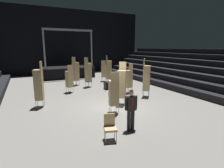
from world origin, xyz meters
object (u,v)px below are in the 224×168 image
Objects in this scene: man_with_tie at (131,107)px; chair_stack_aisle_left at (104,71)px; chair_stack_rear_centre at (88,72)px; loose_chair_near_man at (110,126)px; chair_stack_front_left at (114,92)px; chair_stack_front_right at (69,79)px; chair_stack_mid_right at (122,84)px; chair_stack_rear_left at (129,78)px; chair_stack_mid_centre at (109,70)px; chair_stack_aisle_right at (39,84)px; stage_riser at (68,71)px; chair_stack_mid_left at (146,78)px; chair_stack_rear_right at (76,71)px; equipment_road_case at (110,85)px.

man_with_tie is 10.82m from chair_stack_aisle_left.
loose_chair_near_man is (-2.19, -8.86, -0.70)m from chair_stack_rear_centre.
man_with_tie is 8.58m from chair_stack_rear_centre.
chair_stack_front_right is (-1.04, 5.24, -0.04)m from chair_stack_front_left.
chair_stack_mid_right reaches higher than man_with_tie.
chair_stack_mid_right is at bearing 133.21° from chair_stack_rear_left.
chair_stack_mid_right is 0.97× the size of chair_stack_mid_centre.
chair_stack_aisle_right reaches higher than man_with_tie.
chair_stack_mid_centre is 10.38m from loose_chair_near_man.
stage_riser is 5.69× the size of loose_chair_near_man.
chair_stack_mid_left is (2.99, -10.41, 0.63)m from stage_riser.
loose_chair_near_man is (-4.72, -4.22, -0.75)m from chair_stack_mid_left.
stage_riser is at bearing 162.12° from chair_stack_rear_centre.
chair_stack_mid_right and chair_stack_rear_right have the same top height.
loose_chair_near_man is (-2.40, -3.44, -0.70)m from chair_stack_mid_right.
chair_stack_rear_right is 2.62× the size of loose_chair_near_man.
chair_stack_rear_left is 3.82m from chair_stack_rear_centre.
man_with_tie is at bearing -0.46° from chair_stack_mid_left.
chair_stack_front_right is 4.42m from chair_stack_mid_centre.
chair_stack_mid_centre is at bearing -63.37° from stage_riser.
chair_stack_rear_right is at bearing -136.10° from chair_stack_aisle_left.
chair_stack_mid_left is at bearing -73.97° from stage_riser.
chair_stack_mid_centre is at bearing 8.32° from chair_stack_front_right.
chair_stack_mid_left is (3.62, 3.86, 0.33)m from man_with_tie.
chair_stack_rear_right is at bearing -93.73° from stage_riser.
chair_stack_rear_left is at bearing -119.71° from man_with_tie.
chair_stack_rear_right reaches higher than loose_chair_near_man.
chair_stack_front_left is 6.53m from chair_stack_rear_centre.
equipment_road_case is at bearing -99.16° from loose_chair_near_man.
loose_chair_near_man is at bearing -141.63° from chair_stack_aisle_right.
chair_stack_mid_centre is (3.01, 7.00, 0.21)m from chair_stack_front_left.
chair_stack_mid_right is at bearing -3.48° from chair_stack_mid_centre.
chair_stack_front_right is 3.27m from equipment_road_case.
chair_stack_front_left reaches higher than man_with_tie.
chair_stack_mid_left is at bearing -121.99° from loose_chair_near_man.
man_with_tie is 1.87× the size of equipment_road_case.
chair_stack_aisle_left is at bearing 106.85° from chair_stack_rear_centre.
chair_stack_mid_left is at bearing 6.28° from chair_stack_rear_centre.
chair_stack_rear_centre is 9.15m from loose_chair_near_man.
chair_stack_mid_centre and chair_stack_aisle_right have the same top height.
chair_stack_rear_left reaches higher than man_with_tie.
chair_stack_rear_centre reaches higher than chair_stack_aisle_left.
chair_stack_front_right is at bearing -51.71° from chair_stack_mid_centre.
chair_stack_aisle_left is (3.05, 8.27, -0.04)m from chair_stack_front_left.
chair_stack_rear_right reaches higher than equipment_road_case.
loose_chair_near_man is (-0.31, -7.63, -0.49)m from chair_stack_front_right.
chair_stack_rear_centre is at bearing -109.43° from chair_stack_aisle_left.
chair_stack_rear_right is (-0.30, -4.63, 0.59)m from stage_riser.
chair_stack_aisle_right reaches higher than chair_stack_aisle_left.
chair_stack_aisle_left is 11.54m from loose_chair_near_man.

